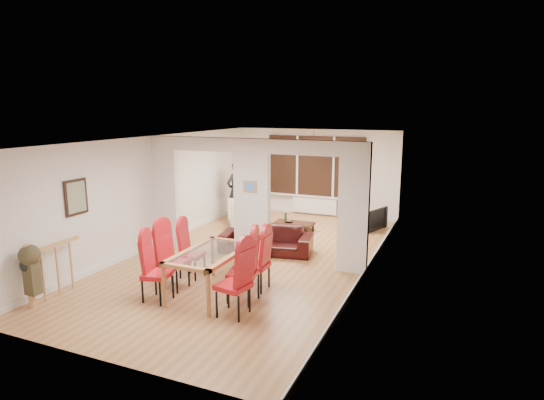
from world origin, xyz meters
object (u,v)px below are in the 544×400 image
Objects in this scene: sofa at (266,239)px; dining_table at (211,273)px; television at (374,219)px; bowl at (289,221)px; dining_chair_rb at (243,268)px; dining_chair_rc at (256,261)px; bottle at (286,217)px; dining_chair_lc at (192,251)px; armchair at (244,213)px; dining_chair_la at (157,270)px; person at (236,191)px; dining_chair_ra at (233,280)px; dining_chair_lb at (173,258)px; coffee_table at (294,227)px.

dining_table is at bearing -98.88° from sofa.
television reaches higher than bowl.
dining_chair_rc is (-0.01, 0.55, -0.05)m from dining_chair_rb.
dining_chair_lc is at bearing -96.04° from bottle.
sofa is 2.48× the size of armchair.
dining_chair_rc is at bearing -76.15° from bottle.
dining_chair_rc is at bearing 24.94° from dining_chair_la.
person is at bearing 98.62° from dining_chair_lc.
dining_chair_rb reaches higher than dining_chair_lc.
sofa reaches higher than bottle.
armchair is 0.90m from person.
person is at bearing 164.47° from bottle.
dining_chair_ra is 3.24m from sofa.
dining_chair_la is at bearing -142.22° from dining_chair_rc.
dining_chair_lc is (-0.06, 1.16, -0.03)m from dining_chair_la.
dining_chair_rb reaches higher than bowl.
bottle is (1.73, -0.48, -0.50)m from person.
dining_chair_lb is at bearing -97.83° from dining_chair_lc.
television is (2.57, 4.87, -0.23)m from dining_chair_lc.
person is 1.69× the size of television.
dining_chair_ra reaches higher than bowl.
armchair is (-1.49, 1.86, 0.08)m from sofa.
dining_chair_ra reaches higher than dining_chair_rc.
television is at bearing 54.06° from dining_chair_lc.
television is 2.15m from coffee_table.
bottle is at bearing 155.73° from bowl.
dining_chair_lc is 0.90× the size of dining_chair_ra.
dining_chair_rb reaches higher than armchair.
coffee_table is (1.97, -0.47, -0.74)m from person.
person is (-0.52, 0.56, 0.48)m from armchair.
armchair is 3.53m from television.
bottle is 1.13× the size of bowl.
armchair is at bearing 117.65° from dining_chair_rc.
sofa is at bearing 81.97° from dining_chair_lb.
bottle is at bearing 102.13° from dining_chair_rc.
dining_chair_lc is at bearing 40.41° from person.
dining_chair_la is 1.44m from dining_chair_ra.
sofa is 3.19m from person.
sofa is at bearing 64.05° from dining_chair_la.
armchair reaches higher than bottle.
dining_chair_rb is at bearing -7.78° from armchair.
dining_chair_la is 0.96× the size of dining_chair_lb.
dining_table is 2.00× the size of armchair.
dining_chair_la is at bearing -24.37° from armchair.
sofa is 9.11× the size of bowl.
bottle is 0.16m from bowl.
dining_chair_la reaches higher than dining_chair_rc.
sofa is (-0.71, 2.59, -0.29)m from dining_chair_rb.
dining_chair_lc is at bearing 172.25° from television.
dining_chair_rc is 1.05× the size of coffee_table.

